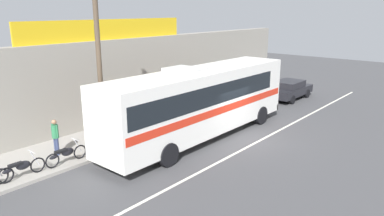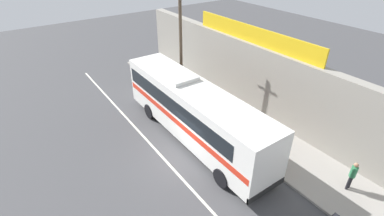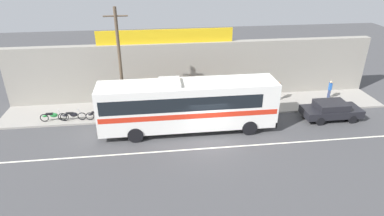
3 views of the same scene
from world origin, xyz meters
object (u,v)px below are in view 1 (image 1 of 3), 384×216
motorcycle_red (21,168)px  pedestrian_far_right (261,77)px  parked_car (289,89)px  utility_pole (99,60)px  motorcycle_black (66,154)px  pedestrian_far_left (55,135)px  intercity_bus (200,99)px  pedestrian_near_shop (229,84)px

motorcycle_red → pedestrian_far_right: 20.72m
parked_car → motorcycle_red: parked_car is taller
utility_pole → motorcycle_red: bearing=178.5°
utility_pole → motorcycle_black: size_ratio=4.23×
motorcycle_red → pedestrian_far_right: bearing=4.0°
utility_pole → pedestrian_far_left: utility_pole is taller
pedestrian_far_right → pedestrian_far_left: 18.55m
intercity_bus → motorcycle_red: bearing=165.1°
parked_car → utility_pole: utility_pole is taller
utility_pole → pedestrian_far_right: (16.86, 1.55, -3.27)m
motorcycle_black → pedestrian_far_right: bearing=4.6°
parked_car → motorcycle_black: (-17.20, 1.77, -0.17)m
pedestrian_far_left → pedestrian_near_shop: (14.11, 0.49, 0.01)m
motorcycle_black → pedestrian_far_right: size_ratio=1.22×
parked_car → pedestrian_far_right: bearing=63.9°
pedestrian_near_shop → motorcycle_red: bearing=-174.3°
intercity_bus → pedestrian_far_left: 6.98m
pedestrian_near_shop → motorcycle_black: bearing=-173.3°
intercity_bus → pedestrian_near_shop: bearing=25.2°
utility_pole → pedestrian_far_left: (-1.69, 1.22, -3.23)m
motorcycle_red → pedestrian_far_right: pedestrian_far_right is taller
intercity_bus → pedestrian_far_left: intercity_bus is taller
pedestrian_far_right → motorcycle_red: bearing=-176.0°
utility_pole → pedestrian_far_left: 3.85m
intercity_bus → pedestrian_near_shop: (8.04, 3.79, -0.98)m
intercity_bus → pedestrian_far_right: size_ratio=7.68×
motorcycle_red → pedestrian_near_shop: 16.32m
pedestrian_far_left → intercity_bus: bearing=-28.5°
pedestrian_far_left → pedestrian_near_shop: bearing=2.0°
pedestrian_far_right → pedestrian_near_shop: bearing=177.9°
motorcycle_red → pedestrian_far_left: pedestrian_far_left is taller
utility_pole → pedestrian_near_shop: bearing=7.8°
pedestrian_near_shop → pedestrian_far_right: bearing=-2.1°
motorcycle_black → pedestrian_near_shop: bearing=6.7°
utility_pole → motorcycle_black: (-1.96, 0.02, -3.75)m
parked_car → motorcycle_black: bearing=174.1°
motorcycle_black → pedestrian_far_left: pedestrian_far_left is taller
intercity_bus → parked_car: 10.96m
intercity_bus → pedestrian_far_left: (-6.07, 3.30, -0.98)m
parked_car → pedestrian_far_left: (-16.94, 2.96, 0.34)m
utility_pole → pedestrian_near_shop: 12.95m
pedestrian_far_left → motorcycle_black: bearing=-102.5°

